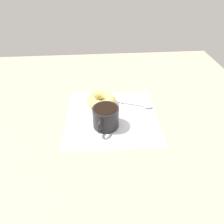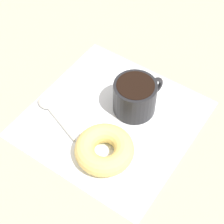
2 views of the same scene
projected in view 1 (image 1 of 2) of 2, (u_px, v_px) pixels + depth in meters
ground_plane at (110, 122)px, 77.11cm from camera, size 120.00×120.00×2.00cm
napkin at (112, 117)px, 77.63cm from camera, size 33.00×33.00×0.30cm
coffee_cup at (106, 117)px, 71.35cm from camera, size 8.68×11.11×7.14cm
donut at (101, 100)px, 82.61cm from camera, size 11.13×11.13×3.75cm
spoon at (143, 106)px, 82.23cm from camera, size 12.92×6.12×0.90cm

